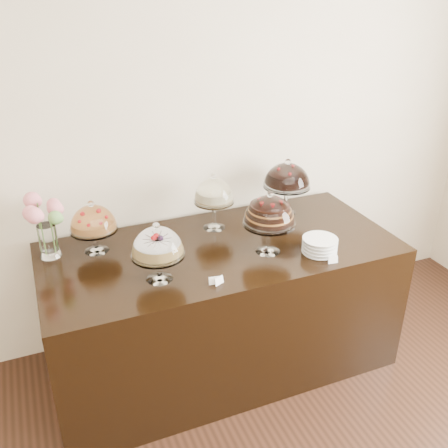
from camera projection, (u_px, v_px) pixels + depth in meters
name	position (u px, v px, depth m)	size (l,w,h in m)	color
wall_back	(171.00, 132.00, 3.24)	(5.00, 0.04, 3.00)	beige
display_counter	(221.00, 306.00, 3.30)	(2.20, 1.00, 0.90)	black
cake_stand_sugar_sponge	(157.00, 245.00, 2.67)	(0.29, 0.29, 0.35)	white
cake_stand_choco_layer	(269.00, 213.00, 2.93)	(0.31, 0.31, 0.40)	white
cake_stand_cheesecake	(214.00, 193.00, 3.23)	(0.26, 0.26, 0.38)	white
cake_stand_dark_choco	(287.00, 177.00, 3.42)	(0.33, 0.33, 0.40)	white
cake_stand_fruit_tart	(93.00, 221.00, 2.97)	(0.29, 0.29, 0.33)	white
flower_vase	(44.00, 221.00, 2.90)	(0.22, 0.33, 0.38)	white
plate_stack	(320.00, 245.00, 3.01)	(0.21, 0.21, 0.09)	white
price_card_left	(214.00, 281.00, 2.71)	(0.06, 0.01, 0.04)	white
price_card_right	(333.00, 260.00, 2.91)	(0.06, 0.01, 0.04)	white
price_card_extra	(219.00, 281.00, 2.71)	(0.06, 0.01, 0.04)	white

